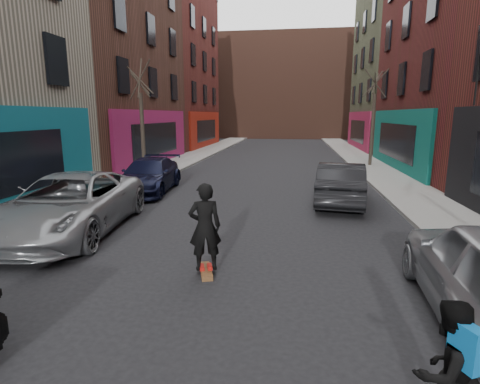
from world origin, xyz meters
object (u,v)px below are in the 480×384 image
(pedestrian, at_px, (446,372))
(parked_left_end, at_px, (149,175))
(parked_right_end, at_px, (341,183))
(tree_left_far, at_px, (142,112))
(skateboarder, at_px, (205,227))
(parked_left_far, at_px, (70,204))
(skateboard, at_px, (206,271))
(tree_right_far, at_px, (374,110))

(pedestrian, bearing_deg, parked_left_end, -81.95)
(parked_right_end, distance_m, pedestrian, 10.43)
(tree_left_far, xyz_separation_m, skateboarder, (5.94, -11.27, -2.38))
(skateboarder, bearing_deg, parked_left_far, -45.00)
(parked_right_end, height_order, skateboard, parked_right_end)
(skateboarder, bearing_deg, tree_left_far, -80.61)
(tree_right_far, bearing_deg, skateboarder, -110.52)
(parked_left_far, height_order, parked_left_end, parked_left_far)
(parked_left_end, xyz_separation_m, pedestrian, (7.60, -11.48, 0.06))
(tree_right_far, height_order, parked_left_end, tree_right_far)
(tree_right_far, height_order, parked_right_end, tree_right_far)
(tree_left_far, relative_size, skateboard, 8.12)
(tree_left_far, height_order, parked_left_far, tree_left_far)
(tree_left_far, bearing_deg, skateboard, -62.22)
(tree_left_far, xyz_separation_m, parked_left_far, (1.60, -9.10, -2.57))
(tree_right_far, relative_size, parked_right_end, 1.48)
(skateboard, height_order, skateboarder, skateboarder)
(tree_left_far, height_order, skateboarder, tree_left_far)
(tree_right_far, height_order, skateboarder, tree_right_far)
(tree_right_far, distance_m, parked_left_far, 18.76)
(parked_left_far, xyz_separation_m, parked_left_end, (0.00, 5.72, -0.11))
(parked_left_end, bearing_deg, pedestrian, -61.35)
(parked_left_far, relative_size, skateboard, 7.29)
(tree_left_far, relative_size, tree_right_far, 0.96)
(parked_left_end, relative_size, parked_right_end, 1.05)
(tree_right_far, relative_size, parked_left_end, 1.40)
(parked_left_far, xyz_separation_m, skateboarder, (4.34, -2.17, 0.19))
(skateboarder, distance_m, pedestrian, 4.86)
(tree_right_far, distance_m, parked_left_end, 14.58)
(tree_right_far, relative_size, skateboarder, 3.77)
(skateboard, bearing_deg, skateboarder, 0.00)
(tree_right_far, relative_size, skateboard, 8.50)
(parked_right_end, bearing_deg, skateboarder, 70.15)
(skateboard, bearing_deg, pedestrian, -66.13)
(parked_left_far, relative_size, pedestrian, 3.88)
(tree_left_far, xyz_separation_m, parked_right_end, (9.40, -4.43, -2.62))
(parked_left_far, height_order, skateboarder, skateboarder)
(tree_left_far, distance_m, skateboard, 13.16)
(parked_left_end, height_order, parked_right_end, parked_right_end)
(parked_left_end, distance_m, skateboarder, 9.01)
(tree_left_far, height_order, skateboard, tree_left_far)
(parked_right_end, bearing_deg, tree_left_far, -18.23)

